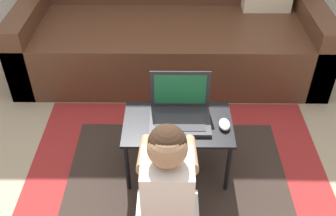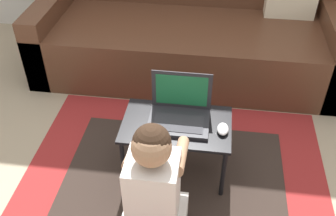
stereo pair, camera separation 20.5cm
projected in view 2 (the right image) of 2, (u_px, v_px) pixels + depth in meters
The scene contains 7 objects.
ground_plane at pixel (156, 174), 2.26m from camera, with size 16.00×16.00×0.00m, color gray.
area_rug at pixel (171, 199), 2.11m from camera, with size 1.71×1.66×0.01m.
couch at pixel (190, 30), 3.00m from camera, with size 2.23×0.95×0.90m.
laptop_desk at pixel (176, 129), 2.10m from camera, with size 0.58×0.36×0.35m.
laptop at pixel (179, 114), 2.07m from camera, with size 0.32×0.24×0.25m.
computer_mouse at pixel (223, 129), 2.01m from camera, with size 0.06×0.09×0.03m.
person_seated at pixel (153, 194), 1.76m from camera, with size 0.30×0.45×0.70m.
Camera 2 is at (0.27, -1.50, 1.71)m, focal length 42.00 mm.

